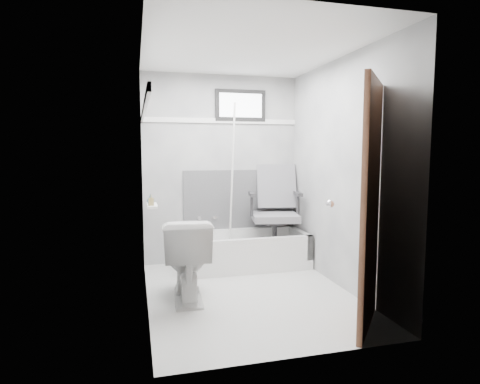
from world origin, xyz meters
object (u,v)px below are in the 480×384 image
object	(u,v)px
soap_bottle_a	(151,200)
soap_bottle_b	(151,199)
toilet	(187,259)
door	(423,210)
bathtub	(246,250)
office_chair	(275,210)

from	to	relation	value
soap_bottle_a	soap_bottle_b	xyz separation A→B (m)	(0.00, 0.14, -0.01)
toilet	door	bearing A→B (deg)	144.70
bathtub	soap_bottle_b	world-z (taller)	soap_bottle_b
door	soap_bottle_b	distance (m)	2.49
bathtub	toilet	distance (m)	1.25
bathtub	soap_bottle_a	bearing A→B (deg)	-146.55
toilet	soap_bottle_a	xyz separation A→B (m)	(-0.32, 0.13, 0.57)
door	bathtub	bearing A→B (deg)	108.75
bathtub	office_chair	bearing A→B (deg)	2.67
office_chair	door	xyz separation A→B (m)	(0.37, -2.23, 0.30)
bathtub	toilet	world-z (taller)	toilet
office_chair	soap_bottle_b	distance (m)	1.70
office_chair	soap_bottle_b	bearing A→B (deg)	-146.58
toilet	soap_bottle_b	size ratio (longest dim) A/B	8.39
bathtub	door	xyz separation A→B (m)	(0.75, -2.21, 0.79)
bathtub	door	bearing A→B (deg)	-71.25
door	soap_bottle_b	bearing A→B (deg)	140.60
toilet	door	distance (m)	2.15
soap_bottle_a	door	bearing A→B (deg)	-36.82
office_chair	soap_bottle_b	world-z (taller)	office_chair
toilet	soap_bottle_b	bearing A→B (deg)	-35.69
soap_bottle_b	soap_bottle_a	bearing A→B (deg)	-90.00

